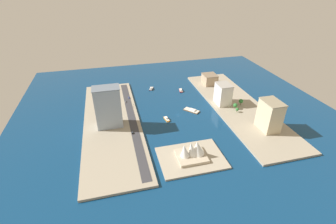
{
  "coord_description": "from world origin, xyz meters",
  "views": [
    {
      "loc": [
        84.46,
        274.69,
        170.26
      ],
      "look_at": [
        13.23,
        -3.7,
        4.1
      ],
      "focal_mm": 26.09,
      "sensor_mm": 36.0,
      "label": 1
    }
  ],
  "objects_px": {
    "tugboat_red": "(181,90)",
    "patrol_launch_navy": "(151,89)",
    "office_block_beige": "(270,115)",
    "hotel_broad_white": "(223,94)",
    "traffic_light_waterfront": "(134,105)",
    "sedan_silver": "(125,102)",
    "opera_landmark": "(192,151)",
    "tower_tall_glass": "(108,107)",
    "suv_black": "(132,133)",
    "barge_flat_brown": "(192,110)",
    "water_taxi_orange": "(167,119)",
    "hatchback_blue": "(129,98)",
    "apartment_midrise_tan": "(210,79)"
  },
  "relations": [
    {
      "from": "patrol_launch_navy",
      "to": "sedan_silver",
      "type": "relative_size",
      "value": 3.32
    },
    {
      "from": "water_taxi_orange",
      "to": "patrol_launch_navy",
      "type": "relative_size",
      "value": 0.97
    },
    {
      "from": "water_taxi_orange",
      "to": "tower_tall_glass",
      "type": "height_order",
      "value": "tower_tall_glass"
    },
    {
      "from": "barge_flat_brown",
      "to": "water_taxi_orange",
      "type": "distance_m",
      "value": 42.07
    },
    {
      "from": "tugboat_red",
      "to": "opera_landmark",
      "type": "relative_size",
      "value": 0.49
    },
    {
      "from": "apartment_midrise_tan",
      "to": "traffic_light_waterfront",
      "type": "height_order",
      "value": "apartment_midrise_tan"
    },
    {
      "from": "traffic_light_waterfront",
      "to": "opera_landmark",
      "type": "xyz_separation_m",
      "value": [
        -45.16,
        118.56,
        3.12
      ]
    },
    {
      "from": "apartment_midrise_tan",
      "to": "hotel_broad_white",
      "type": "xyz_separation_m",
      "value": [
        9.89,
        71.38,
        6.76
      ]
    },
    {
      "from": "tugboat_red",
      "to": "sedan_silver",
      "type": "relative_size",
      "value": 3.33
    },
    {
      "from": "office_block_beige",
      "to": "suv_black",
      "type": "xyz_separation_m",
      "value": [
        161.36,
        -30.12,
        -17.74
      ]
    },
    {
      "from": "hotel_broad_white",
      "to": "tugboat_red",
      "type": "bearing_deg",
      "value": -54.12
    },
    {
      "from": "tugboat_red",
      "to": "water_taxi_orange",
      "type": "bearing_deg",
      "value": 61.4
    },
    {
      "from": "water_taxi_orange",
      "to": "tower_tall_glass",
      "type": "xyz_separation_m",
      "value": [
        72.37,
        -0.73,
        27.26
      ]
    },
    {
      "from": "apartment_midrise_tan",
      "to": "suv_black",
      "type": "xyz_separation_m",
      "value": [
        146.37,
        115.39,
        -7.47
      ]
    },
    {
      "from": "barge_flat_brown",
      "to": "opera_landmark",
      "type": "xyz_separation_m",
      "value": [
        32.79,
        95.05,
        8.98
      ]
    },
    {
      "from": "patrol_launch_navy",
      "to": "traffic_light_waterfront",
      "type": "height_order",
      "value": "traffic_light_waterfront"
    },
    {
      "from": "tugboat_red",
      "to": "traffic_light_waterfront",
      "type": "xyz_separation_m",
      "value": [
        82.67,
        43.72,
        5.6
      ]
    },
    {
      "from": "office_block_beige",
      "to": "traffic_light_waterfront",
      "type": "relative_size",
      "value": 5.74
    },
    {
      "from": "water_taxi_orange",
      "to": "sedan_silver",
      "type": "height_order",
      "value": "sedan_silver"
    },
    {
      "from": "barge_flat_brown",
      "to": "patrol_launch_navy",
      "type": "height_order",
      "value": "patrol_launch_navy"
    },
    {
      "from": "traffic_light_waterfront",
      "to": "opera_landmark",
      "type": "height_order",
      "value": "opera_landmark"
    },
    {
      "from": "tower_tall_glass",
      "to": "opera_landmark",
      "type": "height_order",
      "value": "tower_tall_glass"
    },
    {
      "from": "hatchback_blue",
      "to": "sedan_silver",
      "type": "height_order",
      "value": "sedan_silver"
    },
    {
      "from": "hotel_broad_white",
      "to": "suv_black",
      "type": "distance_m",
      "value": 144.11
    },
    {
      "from": "apartment_midrise_tan",
      "to": "tugboat_red",
      "type": "bearing_deg",
      "value": 10.86
    },
    {
      "from": "suv_black",
      "to": "opera_landmark",
      "type": "distance_m",
      "value": 79.54
    },
    {
      "from": "apartment_midrise_tan",
      "to": "opera_landmark",
      "type": "xyz_separation_m",
      "value": [
        91.53,
        172.64,
        -0.95
      ]
    },
    {
      "from": "water_taxi_orange",
      "to": "tower_tall_glass",
      "type": "bearing_deg",
      "value": -0.58
    },
    {
      "from": "tower_tall_glass",
      "to": "suv_black",
      "type": "height_order",
      "value": "tower_tall_glass"
    },
    {
      "from": "patrol_launch_navy",
      "to": "hotel_broad_white",
      "type": "height_order",
      "value": "hotel_broad_white"
    },
    {
      "from": "traffic_light_waterfront",
      "to": "water_taxi_orange",
      "type": "bearing_deg",
      "value": 135.52
    },
    {
      "from": "barge_flat_brown",
      "to": "hatchback_blue",
      "type": "distance_m",
      "value": 99.11
    },
    {
      "from": "water_taxi_orange",
      "to": "hatchback_blue",
      "type": "relative_size",
      "value": 3.0
    },
    {
      "from": "apartment_midrise_tan",
      "to": "tower_tall_glass",
      "type": "bearing_deg",
      "value": 28.05
    },
    {
      "from": "apartment_midrise_tan",
      "to": "traffic_light_waterfront",
      "type": "bearing_deg",
      "value": 21.58
    },
    {
      "from": "hatchback_blue",
      "to": "office_block_beige",
      "type": "bearing_deg",
      "value": 141.06
    },
    {
      "from": "hotel_broad_white",
      "to": "sedan_silver",
      "type": "xyz_separation_m",
      "value": [
        136.67,
        -38.86,
        -14.24
      ]
    },
    {
      "from": "office_block_beige",
      "to": "sedan_silver",
      "type": "xyz_separation_m",
      "value": [
        161.55,
        -113.0,
        -17.75
      ]
    },
    {
      "from": "barge_flat_brown",
      "to": "office_block_beige",
      "type": "relative_size",
      "value": 0.6
    },
    {
      "from": "patrol_launch_navy",
      "to": "hatchback_blue",
      "type": "distance_m",
      "value": 48.82
    },
    {
      "from": "opera_landmark",
      "to": "suv_black",
      "type": "bearing_deg",
      "value": -46.23
    },
    {
      "from": "tugboat_red",
      "to": "patrol_launch_navy",
      "type": "bearing_deg",
      "value": -21.6
    },
    {
      "from": "barge_flat_brown",
      "to": "hotel_broad_white",
      "type": "relative_size",
      "value": 0.74
    },
    {
      "from": "office_block_beige",
      "to": "tower_tall_glass",
      "type": "relative_size",
      "value": 0.72
    },
    {
      "from": "patrol_launch_navy",
      "to": "apartment_midrise_tan",
      "type": "bearing_deg",
      "value": 175.51
    },
    {
      "from": "tugboat_red",
      "to": "sedan_silver",
      "type": "height_order",
      "value": "sedan_silver"
    },
    {
      "from": "office_block_beige",
      "to": "hotel_broad_white",
      "type": "bearing_deg",
      "value": -71.45
    },
    {
      "from": "suv_black",
      "to": "office_block_beige",
      "type": "bearing_deg",
      "value": 169.43
    },
    {
      "from": "tower_tall_glass",
      "to": "traffic_light_waterfront",
      "type": "height_order",
      "value": "tower_tall_glass"
    },
    {
      "from": "hotel_broad_white",
      "to": "barge_flat_brown",
      "type": "bearing_deg",
      "value": 7.25
    }
  ]
}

